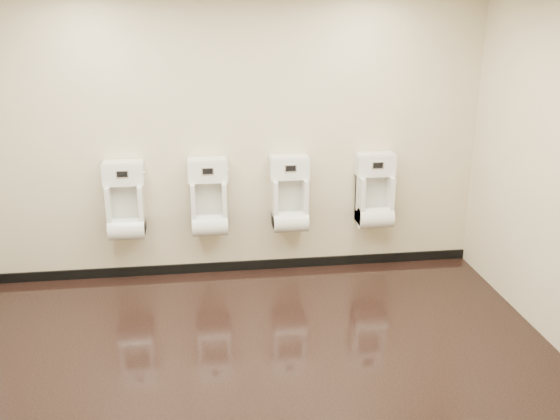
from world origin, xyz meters
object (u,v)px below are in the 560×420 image
at_px(urinal_0, 126,206).
at_px(urinal_1, 209,203).
at_px(urinal_2, 290,200).
at_px(urinal_3, 375,196).

relative_size(urinal_0, urinal_1, 1.00).
xyz_separation_m(urinal_0, urinal_1, (0.81, 0.00, 0.00)).
distance_m(urinal_0, urinal_2, 1.61).
bearing_deg(urinal_1, urinal_0, 180.00).
height_order(urinal_1, urinal_3, same).
bearing_deg(urinal_0, urinal_1, 0.00).
bearing_deg(urinal_3, urinal_1, 180.00).
height_order(urinal_0, urinal_2, same).
relative_size(urinal_1, urinal_3, 1.00).
bearing_deg(urinal_2, urinal_1, 180.00).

